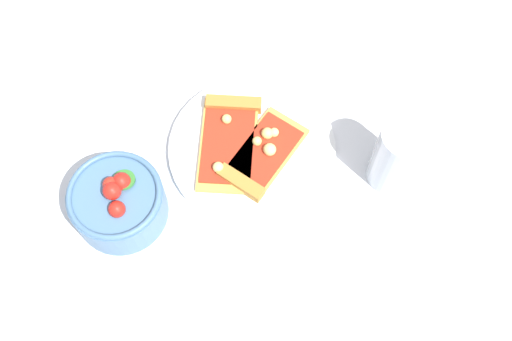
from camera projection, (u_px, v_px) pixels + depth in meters
The scene contains 6 objects.
ground_plane at pixel (230, 175), 0.98m from camera, with size 2.40×2.40×0.00m, color silver.
plate at pixel (252, 149), 0.99m from camera, with size 0.25×0.25×0.01m, color white.
pizza_slice_near at pixel (231, 137), 0.99m from camera, with size 0.16×0.10×0.02m.
pizza_slice_far at pixel (261, 157), 0.97m from camera, with size 0.16×0.14×0.03m.
salad_bowl at pixel (118, 202), 0.92m from camera, with size 0.13×0.13×0.09m.
soda_glass at pixel (398, 156), 0.93m from camera, with size 0.07×0.07×0.13m.
Camera 1 is at (-0.40, -0.01, 0.90)m, focal length 46.11 mm.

